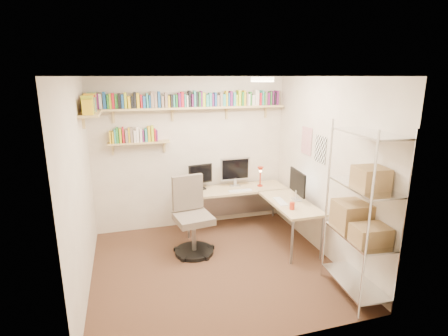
% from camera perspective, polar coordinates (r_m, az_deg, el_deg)
% --- Properties ---
extents(ground, '(3.20, 3.20, 0.00)m').
position_cam_1_polar(ground, '(4.93, -1.46, -15.71)').
color(ground, '#42251C').
rests_on(ground, ground).
extents(room_shell, '(3.24, 3.04, 2.52)m').
position_cam_1_polar(room_shell, '(4.36, -1.53, 2.14)').
color(room_shell, '#C2B19E').
rests_on(room_shell, ground).
extents(wall_shelves, '(3.12, 1.09, 0.80)m').
position_cam_1_polar(wall_shelves, '(5.47, -9.58, 9.60)').
color(wall_shelves, tan).
rests_on(wall_shelves, ground).
extents(corner_desk, '(1.82, 1.73, 1.18)m').
position_cam_1_polar(corner_desk, '(5.67, 2.81, -4.05)').
color(corner_desk, beige).
rests_on(corner_desk, ground).
extents(office_chair, '(0.59, 0.60, 1.12)m').
position_cam_1_polar(office_chair, '(5.11, -5.24, -8.68)').
color(office_chair, black).
rests_on(office_chair, ground).
extents(wire_rack, '(0.50, 0.91, 2.03)m').
position_cam_1_polar(wire_rack, '(4.22, 21.44, -6.56)').
color(wire_rack, silver).
rests_on(wire_rack, ground).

